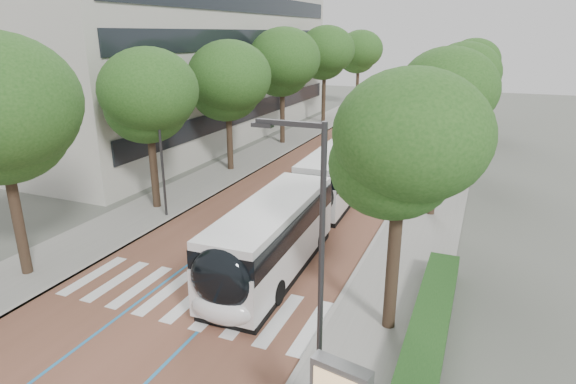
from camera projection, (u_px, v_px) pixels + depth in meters
name	position (u px, v px, depth m)	size (l,w,h in m)	color
ground	(173.00, 311.00, 18.08)	(160.00, 160.00, 0.00)	#51544C
road	(387.00, 127.00, 53.13)	(11.00, 140.00, 0.02)	brown
sidewalk_left	(323.00, 122.00, 55.85)	(4.00, 140.00, 0.12)	gray
sidewalk_right	(459.00, 132.00, 50.39)	(4.00, 140.00, 0.12)	gray
kerb_left	(339.00, 123.00, 55.16)	(0.20, 140.00, 0.14)	gray
kerb_right	(440.00, 130.00, 51.08)	(0.20, 140.00, 0.14)	gray
zebra_crossing	(192.00, 299.00, 18.87)	(10.55, 3.60, 0.01)	silver
lane_line_left	(373.00, 126.00, 53.71)	(0.12, 126.00, 0.01)	#2271AC
lane_line_right	(402.00, 128.00, 52.55)	(0.12, 126.00, 0.01)	#2271AC
office_building	(171.00, 64.00, 47.50)	(18.11, 40.00, 14.00)	#AEACA1
hedge	(422.00, 359.00, 14.60)	(1.20, 14.00, 0.80)	#1A4116
streetlight_near	(314.00, 258.00, 11.52)	(1.82, 0.20, 8.00)	#2E2E30
streetlight_far	(435.00, 110.00, 33.43)	(1.82, 0.20, 8.00)	#2E2E30
lamp_post_left	(161.00, 146.00, 26.01)	(0.14, 0.14, 8.00)	#2E2E30
trees_left	(272.00, 70.00, 41.16)	(6.41, 61.18, 10.17)	black
trees_right	(456.00, 84.00, 34.51)	(5.53, 47.16, 8.84)	black
lead_bus	(302.00, 209.00, 23.86)	(3.10, 18.47, 3.20)	black
bus_queued_0	(377.00, 144.00, 37.73)	(2.76, 12.44, 3.20)	silver
bus_queued_1	(406.00, 118.00, 49.31)	(2.89, 12.47, 3.20)	silver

